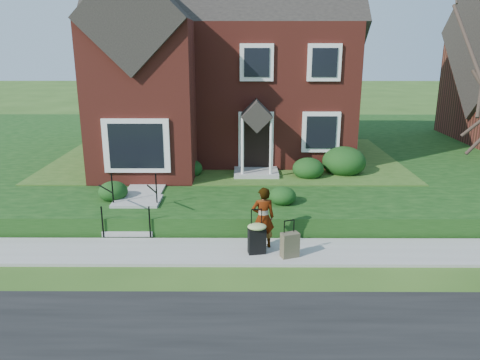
{
  "coord_description": "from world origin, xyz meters",
  "views": [
    {
      "loc": [
        0.69,
        -11.13,
        5.21
      ],
      "look_at": [
        0.63,
        2.0,
        1.4
      ],
      "focal_mm": 35.0,
      "sensor_mm": 36.0,
      "label": 1
    }
  ],
  "objects_px": {
    "front_steps": "(134,211)",
    "woman": "(263,218)",
    "suitcase_black": "(257,237)",
    "suitcase_olive": "(290,245)"
  },
  "relations": [
    {
      "from": "suitcase_black",
      "to": "suitcase_olive",
      "type": "height_order",
      "value": "suitcase_black"
    },
    {
      "from": "suitcase_black",
      "to": "suitcase_olive",
      "type": "distance_m",
      "value": 0.86
    },
    {
      "from": "front_steps",
      "to": "suitcase_black",
      "type": "height_order",
      "value": "front_steps"
    },
    {
      "from": "woman",
      "to": "suitcase_olive",
      "type": "distance_m",
      "value": 1.02
    },
    {
      "from": "suitcase_black",
      "to": "suitcase_olive",
      "type": "bearing_deg",
      "value": -25.19
    },
    {
      "from": "front_steps",
      "to": "woman",
      "type": "bearing_deg",
      "value": -23.33
    },
    {
      "from": "front_steps",
      "to": "suitcase_black",
      "type": "xyz_separation_m",
      "value": [
        3.57,
        -2.0,
        0.06
      ]
    },
    {
      "from": "suitcase_olive",
      "to": "front_steps",
      "type": "bearing_deg",
      "value": 132.8
    },
    {
      "from": "front_steps",
      "to": "suitcase_olive",
      "type": "relative_size",
      "value": 2.11
    },
    {
      "from": "front_steps",
      "to": "woman",
      "type": "height_order",
      "value": "woman"
    }
  ]
}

